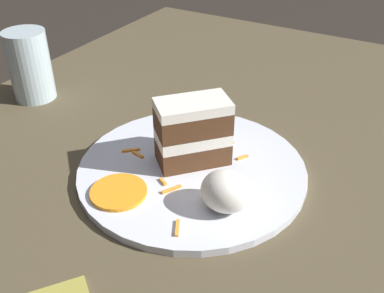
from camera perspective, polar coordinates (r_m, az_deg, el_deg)
name	(u,v)px	position (r m, az deg, el deg)	size (l,w,h in m)	color
ground_plane	(220,180)	(0.61, 3.63, -4.23)	(6.00, 6.00, 0.00)	black
dining_table	(221,173)	(0.60, 3.67, -3.43)	(0.91, 1.15, 0.02)	#4C422D
plate	(192,169)	(0.58, 0.00, -2.92)	(0.29, 0.29, 0.01)	silver
cake_slice	(193,132)	(0.56, 0.11, 1.84)	(0.10, 0.10, 0.09)	#4C2D19
cream_dollop	(226,191)	(0.50, 4.34, -5.69)	(0.06, 0.05, 0.05)	white
orange_garnish	(119,192)	(0.54, -9.30, -5.72)	(0.07, 0.07, 0.00)	orange
carrot_shreds_scatter	(178,173)	(0.56, -1.78, -3.42)	(0.15, 0.20, 0.00)	orange
drinking_glass	(31,70)	(0.79, -19.79, 9.12)	(0.07, 0.07, 0.11)	silver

